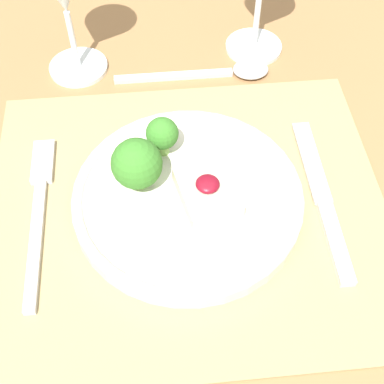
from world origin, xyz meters
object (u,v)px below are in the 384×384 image
(fork, at_px, (39,205))
(spoon, at_px, (229,71))
(knife, at_px, (325,207))
(dinner_plate, at_px, (188,193))

(fork, distance_m, spoon, 0.31)
(knife, xyz_separation_m, spoon, (-0.07, 0.23, -0.00))
(fork, bearing_deg, dinner_plate, -2.58)
(fork, relative_size, spoon, 1.09)
(knife, bearing_deg, spoon, 108.65)
(spoon, bearing_deg, fork, -142.74)
(dinner_plate, xyz_separation_m, fork, (-0.16, 0.01, -0.01))
(knife, height_order, spoon, spoon)
(dinner_plate, xyz_separation_m, spoon, (0.07, 0.20, -0.01))
(dinner_plate, relative_size, fork, 1.14)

